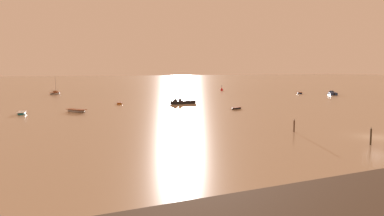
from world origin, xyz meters
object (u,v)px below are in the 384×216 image
Objects in this scene: rowboat_moored_5 at (120,103)px; mooring_post_left at (371,137)px; rowboat_moored_3 at (22,113)px; channel_buoy at (222,89)px; rowboat_moored_6 at (76,111)px; mooring_post_near at (294,126)px; sailboat_moored_0 at (55,93)px; rowboat_moored_1 at (300,93)px; motorboat_moored_1 at (332,94)px; rowboat_moored_2 at (236,108)px; motorboat_moored_2 at (180,103)px.

mooring_post_left reaches higher than rowboat_moored_5.
rowboat_moored_3 is 1.05× the size of rowboat_moored_5.
channel_buoy is (67.11, 46.75, 0.30)m from rowboat_moored_3.
rowboat_moored_6 is 2.64× the size of mooring_post_near.
sailboat_moored_0 is 57.89m from channel_buoy.
sailboat_moored_0 is at bearing 104.41° from mooring_post_near.
rowboat_moored_1 is 82.49m from mooring_post_left.
rowboat_moored_6 is 74.82m from channel_buoy.
rowboat_moored_1 is 0.71× the size of motorboat_moored_1.
mooring_post_near reaches higher than rowboat_moored_6.
sailboat_moored_0 is at bearing 98.12° from rowboat_moored_1.
rowboat_moored_1 is at bearing -79.43° from sailboat_moored_0.
rowboat_moored_5 is (-18.79, 20.37, 0.02)m from rowboat_moored_2.
rowboat_moored_1 is at bearing -171.17° from rowboat_moored_2.
channel_buoy is (46.71, 35.31, 0.31)m from rowboat_moored_5.
rowboat_moored_1 is 0.63× the size of motorboat_moored_2.
rowboat_moored_3 reaches higher than rowboat_moored_5.
motorboat_moored_1 is at bearing 47.11° from mooring_post_left.
motorboat_moored_1 is at bearing -73.26° from rowboat_moored_3.
rowboat_moored_5 is at bearing -52.86° from rowboat_moored_3.
mooring_post_near reaches higher than rowboat_moored_3.
channel_buoy reaches higher than mooring_post_left.
channel_buoy is (57.69, -4.84, 0.19)m from sailboat_moored_0.
rowboat_moored_6 is at bearing -42.17° from rowboat_moored_2.
sailboat_moored_0 is 87.26m from motorboat_moored_1.
rowboat_moored_1 is 1.80× the size of channel_buoy.
motorboat_moored_1 is 3.24× the size of mooring_post_near.
sailboat_moored_0 is 1.07× the size of motorboat_moored_1.
rowboat_moored_2 is 0.69× the size of rowboat_moored_6.
rowboat_moored_5 is 58.56m from channel_buoy.
motorboat_moored_1 is (78.63, -37.83, -0.00)m from sailboat_moored_0.
motorboat_moored_2 is at bearing 138.62° from rowboat_moored_1.
channel_buoy is at bearing -143.46° from rowboat_moored_2.
channel_buoy is (27.92, 55.69, 0.33)m from rowboat_moored_2.
rowboat_moored_6 reaches higher than rowboat_moored_3.
rowboat_moored_3 is 33.37m from motorboat_moored_2.
rowboat_moored_6 reaches higher than rowboat_moored_1.
rowboat_moored_2 is at bearing 73.96° from mooring_post_near.
channel_buoy is at bearing -47.28° from rowboat_moored_3.
channel_buoy reaches higher than rowboat_moored_1.
rowboat_moored_5 is at bearing -31.25° from motorboat_moored_2.
rowboat_moored_2 is (-43.06, -30.88, -0.04)m from rowboat_moored_1.
motorboat_moored_1 is 80.09m from rowboat_moored_6.
sailboat_moored_0 is at bearing 104.14° from mooring_post_left.
motorboat_moored_1 is at bearing -111.93° from rowboat_moored_6.
motorboat_moored_2 is at bearing -99.20° from rowboat_moored_5.
mooring_post_near is at bearing 165.88° from motorboat_moored_1.
motorboat_moored_2 is at bearing 90.91° from mooring_post_left.
rowboat_moored_5 is 57.75m from mooring_post_left.
mooring_post_near is at bearing 82.11° from motorboat_moored_2.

